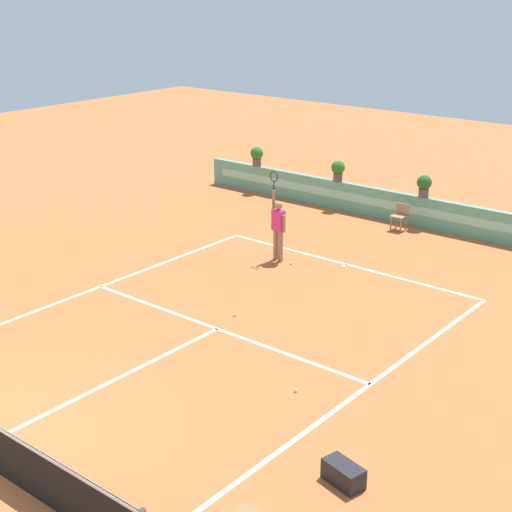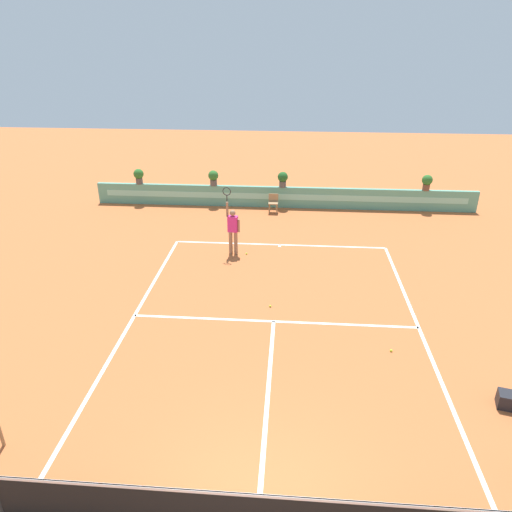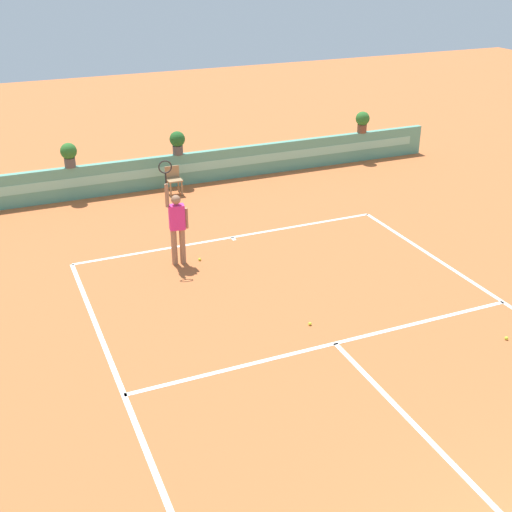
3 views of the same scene
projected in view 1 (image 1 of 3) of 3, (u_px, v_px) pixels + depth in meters
ground_plane at (205, 335)px, 17.68m from camera, size 60.00×60.00×0.00m
court_lines at (226, 324)px, 18.20m from camera, size 8.32×11.94×0.01m
back_wall_barrier at (423, 212)px, 25.09m from camera, size 18.00×0.21×1.00m
ball_kid_chair at (400, 215)px, 24.82m from camera, size 0.44×0.44×0.85m
gear_bag at (343, 474)px, 12.44m from camera, size 0.76×0.51×0.36m
tennis_player at (278, 225)px, 21.96m from camera, size 0.62×0.27×2.58m
tennis_ball_near_baseline at (296, 390)px, 15.24m from camera, size 0.07×0.07×0.07m
tennis_ball_mid_court at (235, 315)px, 18.62m from camera, size 0.07×0.07×0.07m
tennis_ball_by_sideline at (291, 263)px, 21.97m from camera, size 0.07×0.07×0.07m
potted_plant_centre at (424, 185)px, 24.80m from camera, size 0.48×0.48×0.72m
potted_plant_left at (338, 169)px, 26.75m from camera, size 0.48×0.48×0.72m
potted_plant_far_left at (257, 155)px, 28.89m from camera, size 0.48×0.48×0.72m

